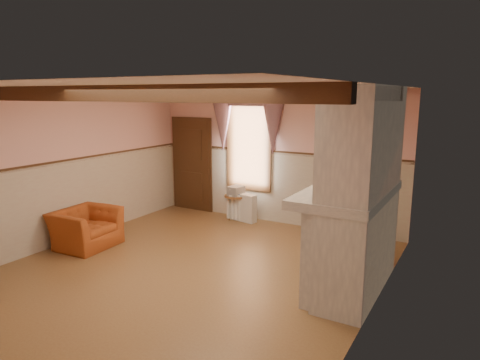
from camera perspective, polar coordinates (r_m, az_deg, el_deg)
The scene contains 25 objects.
floor at distance 6.88m, azimuth -6.56°, elevation -11.75°, with size 5.50×6.00×0.01m, color brown.
ceiling at distance 6.33m, azimuth -7.14°, elevation 12.27°, with size 5.50×6.00×0.01m, color silver.
wall_back at distance 9.00m, azimuth 4.65°, elevation 3.08°, with size 5.50×0.02×2.80m, color #DB9F97.
wall_left at distance 8.38m, azimuth -22.10°, elevation 1.66°, with size 0.02×6.00×2.80m, color #DB9F97.
wall_right at distance 5.33m, azimuth 17.67°, elevation -3.21°, with size 0.02×6.00×2.80m, color #DB9F97.
wainscot at distance 6.62m, azimuth -6.70°, elevation -5.77°, with size 5.50×6.00×1.50m, color #BCB197, non-canonical shape.
chair_rail at distance 6.44m, azimuth -6.86°, elevation 0.63°, with size 5.50×6.00×0.08m, color black, non-canonical shape.
firebox at distance 6.35m, azimuth 11.65°, elevation -9.55°, with size 0.20×0.95×0.90m, color black.
armchair at distance 8.18m, azimuth -19.86°, elevation -6.06°, with size 1.04×0.91×0.68m, color #994219.
side_table at distance 9.33m, azimuth -0.58°, elevation -3.65°, with size 0.49×0.49×0.55m, color brown.
book_stack at distance 9.21m, azimuth -0.54°, elevation -1.44°, with size 0.26×0.32×0.20m, color #B7AD8C.
radiator at distance 9.25m, azimuth 0.21°, elevation -3.62°, with size 0.70×0.18×0.60m, color silver.
bowl at distance 5.77m, azimuth 13.59°, elevation -1.29°, with size 0.32×0.32×0.08m, color brown.
mantel_clock at distance 6.47m, azimuth 15.52°, elevation 0.52°, with size 0.14×0.24×0.20m, color black.
oil_lamp at distance 6.22m, azimuth 14.94°, elevation 0.50°, with size 0.11×0.11×0.28m, color gold.
candle_red at distance 5.23m, azimuth 11.85°, elevation -2.03°, with size 0.06×0.06×0.16m, color #AE2A15.
jar_yellow at distance 5.80m, azimuth 13.70°, elevation -1.02°, with size 0.06×0.06×0.12m, color yellow.
fireplace at distance 5.96m, azimuth 15.88°, elevation -1.57°, with size 0.85×2.00×2.80m, color gray.
mantel at distance 6.02m, azimuth 14.20°, elevation -1.77°, with size 1.05×2.05×0.12m, color gray.
overmantel_mirror at distance 5.96m, azimuth 12.78°, elevation 4.14°, with size 0.06×1.44×1.04m, color silver.
door at distance 10.08m, azimuth -6.39°, elevation 1.92°, with size 1.10×0.10×2.10m, color black.
window at distance 9.22m, azimuth 1.21°, elevation 4.88°, with size 1.06×0.08×2.02m, color white.
window_drapes at distance 9.09m, azimuth 0.95°, elevation 8.58°, with size 1.30×0.14×1.40m, color gray.
ceiling_beam_front at distance 5.42m, azimuth -14.91°, elevation 11.09°, with size 5.50×0.18×0.20m, color black.
ceiling_beam_back at distance 7.32m, azimuth -1.35°, elevation 11.43°, with size 5.50×0.18×0.20m, color black.
Camera 1 is at (3.80, -5.06, 2.69)m, focal length 32.00 mm.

